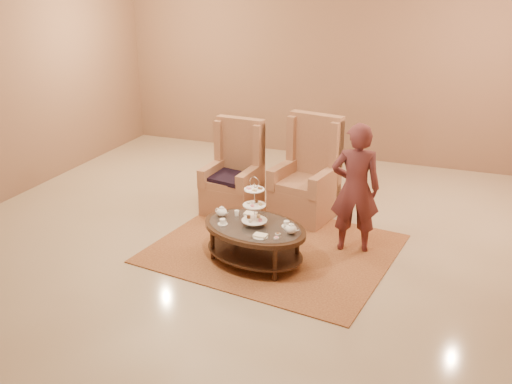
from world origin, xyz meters
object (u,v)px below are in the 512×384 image
at_px(armchair_left, 235,181).
at_px(person, 355,189).
at_px(tea_table, 254,232).
at_px(armchair_right, 308,183).

height_order(armchair_left, person, person).
bearing_deg(tea_table, person, 51.18).
height_order(tea_table, person, person).
distance_m(armchair_left, person, 1.97).
height_order(tea_table, armchair_left, armchair_left).
bearing_deg(person, armchair_left, -33.61).
xyz_separation_m(armchair_left, person, (1.82, -0.65, 0.36)).
relative_size(tea_table, armchair_left, 1.13).
height_order(armchair_right, person, person).
bearing_deg(person, armchair_right, -59.41).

